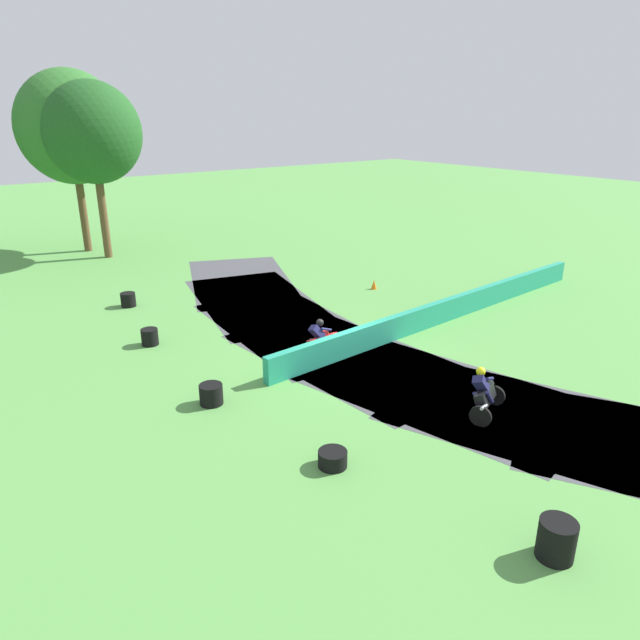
{
  "coord_description": "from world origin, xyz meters",
  "views": [
    {
      "loc": [
        -11.67,
        -14.05,
        8.03
      ],
      "look_at": [
        0.0,
        1.48,
        0.9
      ],
      "focal_mm": 32.32,
      "sensor_mm": 36.0,
      "label": 1
    }
  ],
  "objects": [
    {
      "name": "ground_plane",
      "position": [
        0.0,
        0.0,
        0.0
      ],
      "size": [
        120.0,
        120.0,
        0.0
      ],
      "primitive_type": "plane",
      "color": "#569947"
    },
    {
      "name": "track_asphalt",
      "position": [
        1.12,
        0.07,
        0.0
      ],
      "size": [
        10.08,
        30.51,
        0.01
      ],
      "color": "#47474C",
      "rests_on": "ground"
    },
    {
      "name": "safety_barrier",
      "position": [
        5.64,
        0.37,
        0.45
      ],
      "size": [
        18.04,
        1.48,
        0.9
      ],
      "primitive_type": "cube",
      "rotation": [
        0.0,
        0.0,
        -1.51
      ],
      "color": "#239375",
      "rests_on": "ground"
    },
    {
      "name": "motorcycle_lead_red",
      "position": [
        -0.7,
        0.43,
        0.63
      ],
      "size": [
        1.68,
        0.92,
        1.42
      ],
      "color": "black",
      "rests_on": "ground"
    },
    {
      "name": "motorcycle_chase_black",
      "position": [
        0.61,
        -5.36,
        0.63
      ],
      "size": [
        1.67,
        1.27,
        1.42
      ],
      "color": "black",
      "rests_on": "ground"
    },
    {
      "name": "tire_stack_near",
      "position": [
        -4.11,
        9.81,
        0.3
      ],
      "size": [
        0.63,
        0.63,
        0.6
      ],
      "color": "black",
      "rests_on": "ground"
    },
    {
      "name": "tire_stack_mid_a",
      "position": [
        -5.0,
        5.07,
        0.3
      ],
      "size": [
        0.6,
        0.6,
        0.6
      ],
      "color": "black",
      "rests_on": "ground"
    },
    {
      "name": "tire_stack_mid_b",
      "position": [
        -5.27,
        -0.3,
        0.3
      ],
      "size": [
        0.68,
        0.68,
        0.6
      ],
      "color": "black",
      "rests_on": "ground"
    },
    {
      "name": "tire_stack_far",
      "position": [
        -4.38,
        -4.85,
        0.2
      ],
      "size": [
        0.71,
        0.71,
        0.4
      ],
      "color": "black",
      "rests_on": "ground"
    },
    {
      "name": "tire_stack_extra_a",
      "position": [
        -2.84,
        -9.73,
        0.4
      ],
      "size": [
        0.71,
        0.71,
        0.8
      ],
      "color": "black",
      "rests_on": "ground"
    },
    {
      "name": "traffic_cone",
      "position": [
        6.1,
        5.34,
        0.22
      ],
      "size": [
        0.28,
        0.28,
        0.44
      ],
      "primitive_type": "cone",
      "color": "orange",
      "rests_on": "ground"
    },
    {
      "name": "tree_far_right",
      "position": [
        -1.93,
        19.25,
        6.81
      ],
      "size": [
        5.14,
        5.14,
        9.54
      ],
      "color": "brown",
      "rests_on": "ground"
    },
    {
      "name": "tree_mid_rise",
      "position": [
        -2.39,
        21.58,
        7.05
      ],
      "size": [
        5.95,
        5.95,
        10.19
      ],
      "color": "brown",
      "rests_on": "ground"
    }
  ]
}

